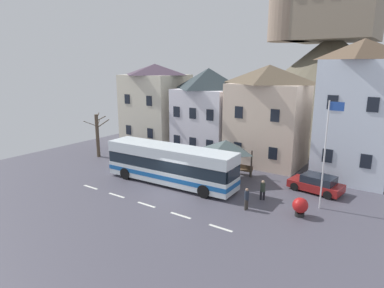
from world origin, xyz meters
TOP-DOWN VIEW (x-y plane):
  - ground_plane at (0.00, -0.00)m, footprint 40.00×60.00m
  - townhouse_00 at (-11.65, 12.03)m, footprint 6.80×6.12m
  - townhouse_01 at (-4.08, 11.97)m, footprint 6.17×6.00m
  - townhouse_02 at (2.86, 11.55)m, footprint 6.99×5.16m
  - townhouse_03 at (10.61, 11.74)m, footprint 5.63×5.53m
  - hilltop_castle at (3.60, 31.65)m, footprint 33.50×33.50m
  - transit_bus at (-1.29, 1.71)m, footprint 11.55×3.04m
  - bus_shelter at (1.87, 5.29)m, footprint 3.60×3.60m
  - parked_car_00 at (9.10, 6.70)m, footprint 4.12×2.41m
  - parked_car_01 at (-10.13, 6.60)m, footprint 4.73×2.17m
  - pedestrian_00 at (6.10, 0.65)m, footprint 0.31×0.36m
  - pedestrian_01 at (6.32, 2.85)m, footprint 0.36×0.35m
  - public_bench at (2.75, 7.20)m, footprint 1.45×0.48m
  - flagpole at (10.21, 3.72)m, footprint 0.95×0.10m
  - harbour_buoy at (9.39, 1.71)m, footprint 1.01×1.01m
  - bare_tree_00 at (-12.70, 3.84)m, footprint 1.15×2.64m

SIDE VIEW (x-z plane):
  - ground_plane at x=0.00m, z-range -0.06..0.00m
  - public_bench at x=2.75m, z-range 0.03..0.90m
  - parked_car_01 at x=-10.13m, z-range -0.01..1.25m
  - parked_car_00 at x=9.10m, z-range -0.02..1.32m
  - harbour_buoy at x=9.39m, z-range 0.07..1.33m
  - pedestrian_00 at x=6.10m, z-range 0.04..1.57m
  - pedestrian_01 at x=6.32m, z-range 0.08..1.56m
  - transit_bus at x=-1.29m, z-range 0.02..3.17m
  - bare_tree_00 at x=-12.70m, z-range 0.06..4.68m
  - bus_shelter at x=1.87m, z-range 1.18..4.60m
  - flagpole at x=10.21m, z-range 0.57..7.94m
  - townhouse_01 at x=-4.08m, z-range 0.00..9.22m
  - townhouse_02 at x=2.86m, z-range 0.00..9.57m
  - townhouse_00 at x=-11.65m, z-range 0.00..9.65m
  - townhouse_03 at x=10.61m, z-range 0.00..11.61m
  - hilltop_castle at x=3.60m, z-range -4.17..19.23m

